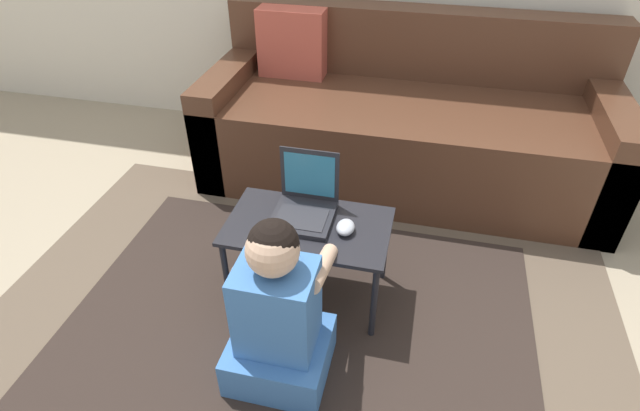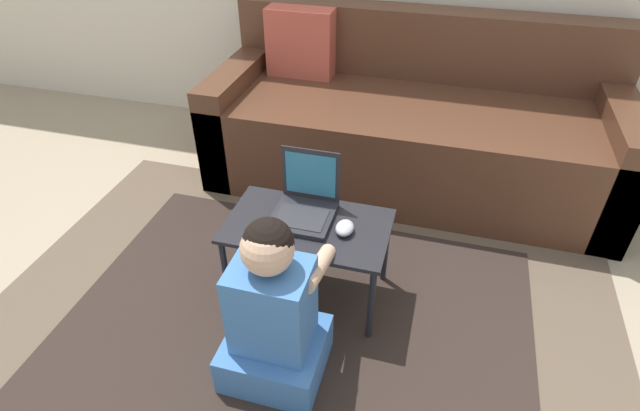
{
  "view_description": "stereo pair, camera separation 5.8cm",
  "coord_description": "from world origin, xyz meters",
  "px_view_note": "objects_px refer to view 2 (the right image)",
  "views": [
    {
      "loc": [
        0.31,
        -1.18,
        1.55
      ],
      "look_at": [
        -0.03,
        0.28,
        0.43
      ],
      "focal_mm": 28.0,
      "sensor_mm": 36.0,
      "label": 1
    },
    {
      "loc": [
        0.37,
        -1.17,
        1.55
      ],
      "look_at": [
        -0.03,
        0.28,
        0.43
      ],
      "focal_mm": 28.0,
      "sensor_mm": 36.0,
      "label": 2
    }
  ],
  "objects_px": {
    "couch": "(410,126)",
    "laptop": "(305,206)",
    "laptop_desk": "(308,233)",
    "computer_mouse": "(345,228)",
    "person_seated": "(273,315)"
  },
  "relations": [
    {
      "from": "couch",
      "to": "laptop",
      "type": "xyz_separation_m",
      "value": [
        -0.29,
        -0.98,
        0.11
      ]
    },
    {
      "from": "laptop_desk",
      "to": "laptop",
      "type": "height_order",
      "value": "laptop"
    },
    {
      "from": "laptop_desk",
      "to": "computer_mouse",
      "type": "distance_m",
      "value": 0.16
    },
    {
      "from": "couch",
      "to": "laptop_desk",
      "type": "distance_m",
      "value": 1.07
    },
    {
      "from": "laptop",
      "to": "person_seated",
      "type": "bearing_deg",
      "value": -86.98
    },
    {
      "from": "laptop",
      "to": "person_seated",
      "type": "height_order",
      "value": "person_seated"
    },
    {
      "from": "couch",
      "to": "person_seated",
      "type": "height_order",
      "value": "couch"
    },
    {
      "from": "couch",
      "to": "computer_mouse",
      "type": "xyz_separation_m",
      "value": [
        -0.12,
        -1.04,
        0.09
      ]
    },
    {
      "from": "laptop",
      "to": "computer_mouse",
      "type": "relative_size",
      "value": 2.65
    },
    {
      "from": "couch",
      "to": "laptop",
      "type": "distance_m",
      "value": 1.03
    },
    {
      "from": "computer_mouse",
      "to": "person_seated",
      "type": "distance_m",
      "value": 0.42
    },
    {
      "from": "couch",
      "to": "laptop_desk",
      "type": "relative_size",
      "value": 3.34
    },
    {
      "from": "laptop",
      "to": "computer_mouse",
      "type": "height_order",
      "value": "laptop"
    },
    {
      "from": "laptop",
      "to": "person_seated",
      "type": "relative_size",
      "value": 0.36
    },
    {
      "from": "couch",
      "to": "laptop",
      "type": "bearing_deg",
      "value": -106.56
    }
  ]
}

